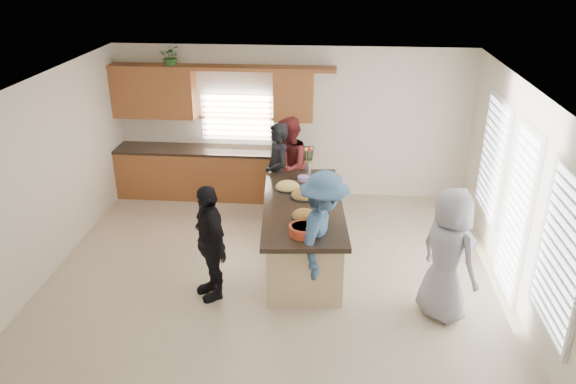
# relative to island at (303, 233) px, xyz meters

# --- Properties ---
(floor) EXTENTS (6.50, 6.50, 0.00)m
(floor) POSITION_rel_island_xyz_m (-0.37, -0.47, -0.45)
(floor) COLOR #C9B695
(floor) RESTS_ON ground
(room_shell) EXTENTS (6.52, 6.02, 2.81)m
(room_shell) POSITION_rel_island_xyz_m (-0.37, -0.47, 1.45)
(room_shell) COLOR silver
(room_shell) RESTS_ON ground
(back_cabinetry) EXTENTS (4.08, 0.66, 2.46)m
(back_cabinetry) POSITION_rel_island_xyz_m (-1.84, 2.27, 0.46)
(back_cabinetry) COLOR brown
(back_cabinetry) RESTS_ON ground
(right_wall_glazing) EXTENTS (0.06, 4.00, 2.25)m
(right_wall_glazing) POSITION_rel_island_xyz_m (2.85, -0.60, 0.89)
(right_wall_glazing) COLOR white
(right_wall_glazing) RESTS_ON ground
(island) EXTENTS (1.38, 2.79, 0.95)m
(island) POSITION_rel_island_xyz_m (0.00, 0.00, 0.00)
(island) COLOR #CDB37F
(island) RESTS_ON ground
(platter_front) EXTENTS (0.38, 0.38, 0.15)m
(platter_front) POSITION_rel_island_xyz_m (0.05, -0.46, 0.52)
(platter_front) COLOR black
(platter_front) RESTS_ON island
(platter_mid) EXTENTS (0.44, 0.44, 0.18)m
(platter_mid) POSITION_rel_island_xyz_m (0.01, 0.23, 0.53)
(platter_mid) COLOR black
(platter_mid) RESTS_ON island
(platter_back) EXTENTS (0.41, 0.41, 0.17)m
(platter_back) POSITION_rel_island_xyz_m (-0.27, 0.52, 0.52)
(platter_back) COLOR black
(platter_back) RESTS_ON island
(salad_bowl) EXTENTS (0.36, 0.36, 0.13)m
(salad_bowl) POSITION_rel_island_xyz_m (0.05, -0.98, 0.57)
(salad_bowl) COLOR #C94224
(salad_bowl) RESTS_ON island
(clear_cup) EXTENTS (0.07, 0.07, 0.09)m
(clear_cup) POSITION_rel_island_xyz_m (0.27, -0.84, 0.54)
(clear_cup) COLOR white
(clear_cup) RESTS_ON island
(plate_stack) EXTENTS (0.19, 0.19, 0.05)m
(plate_stack) POSITION_rel_island_xyz_m (-0.05, 0.89, 0.52)
(plate_stack) COLOR #9D7DB6
(plate_stack) RESTS_ON island
(flower_vase) EXTENTS (0.14, 0.14, 0.43)m
(flower_vase) POSITION_rel_island_xyz_m (0.01, 1.26, 0.73)
(flower_vase) COLOR silver
(flower_vase) RESTS_ON island
(potted_plant) EXTENTS (0.42, 0.37, 0.41)m
(potted_plant) POSITION_rel_island_xyz_m (-2.49, 2.35, 2.15)
(potted_plant) COLOR #316628
(potted_plant) RESTS_ON back_cabinetry
(woman_left_back) EXTENTS (0.64, 0.76, 1.76)m
(woman_left_back) POSITION_rel_island_xyz_m (-0.51, 1.29, 0.43)
(woman_left_back) COLOR black
(woman_left_back) RESTS_ON ground
(woman_left_mid) EXTENTS (0.70, 0.88, 1.75)m
(woman_left_mid) POSITION_rel_island_xyz_m (-0.36, 1.63, 0.42)
(woman_left_mid) COLOR maroon
(woman_left_mid) RESTS_ON ground
(woman_left_front) EXTENTS (0.85, 1.02, 1.63)m
(woman_left_front) POSITION_rel_island_xyz_m (-1.17, -1.03, 0.36)
(woman_left_front) COLOR black
(woman_left_front) RESTS_ON ground
(woman_right_back) EXTENTS (0.92, 1.28, 1.79)m
(woman_right_back) POSITION_rel_island_xyz_m (0.33, -0.89, 0.44)
(woman_right_back) COLOR #365476
(woman_right_back) RESTS_ON ground
(woman_right_front) EXTENTS (0.96, 1.04, 1.78)m
(woman_right_front) POSITION_rel_island_xyz_m (1.88, -1.23, 0.44)
(woman_right_front) COLOR gray
(woman_right_front) RESTS_ON ground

